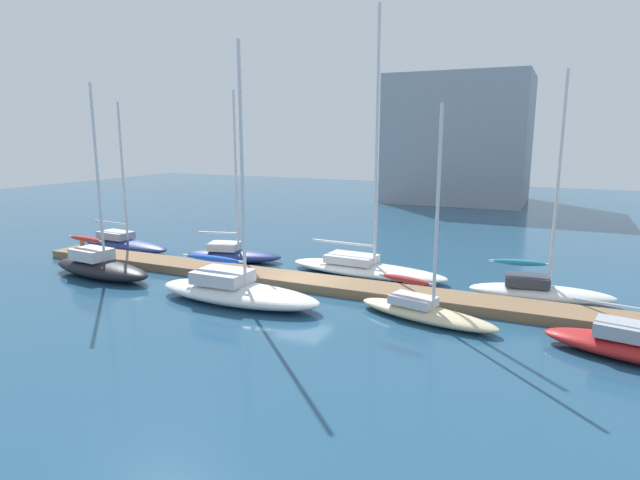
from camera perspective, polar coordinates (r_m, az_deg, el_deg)
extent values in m
plane|color=navy|center=(26.72, -1.81, -4.98)|extent=(120.00, 120.00, 0.00)
cube|color=#846647|center=(26.66, -1.81, -4.53)|extent=(33.86, 2.08, 0.43)
cylinder|color=#846647|center=(37.45, -24.39, -0.41)|extent=(0.28, 0.28, 1.06)
ellipsoid|color=navy|center=(37.03, -20.49, -0.50)|extent=(7.68, 2.60, 0.73)
cube|color=#9EA3AD|center=(37.49, -21.29, 0.52)|extent=(2.37, 1.57, 0.47)
cylinder|color=silver|center=(36.12, -20.62, 6.86)|extent=(0.15, 0.15, 8.80)
cylinder|color=silver|center=(37.71, -21.82, 1.79)|extent=(3.16, 0.38, 0.12)
ellipsoid|color=black|center=(30.46, -22.66, -2.93)|extent=(7.01, 2.74, 0.91)
cube|color=silver|center=(30.83, -23.53, -1.40)|extent=(2.19, 1.64, 0.59)
cylinder|color=silver|center=(29.42, -23.00, 6.53)|extent=(0.14, 0.14, 9.16)
cylinder|color=silver|center=(31.01, -24.09, 0.11)|extent=(2.87, 0.40, 0.11)
ellipsoid|color=#B72D28|center=(31.01, -24.09, 0.11)|extent=(2.61, 0.62, 0.28)
ellipsoid|color=navy|center=(32.12, -9.34, -1.69)|extent=(6.20, 3.32, 0.68)
cube|color=silver|center=(32.20, -10.36, -0.66)|extent=(2.05, 1.75, 0.44)
cylinder|color=silver|center=(31.28, -9.12, 7.23)|extent=(0.14, 0.14, 9.31)
cylinder|color=silver|center=(32.17, -11.00, 0.78)|extent=(2.43, 0.72, 0.11)
ellipsoid|color=white|center=(24.23, -8.89, -5.78)|extent=(8.16, 2.67, 0.86)
cube|color=silver|center=(24.48, -10.53, -3.91)|extent=(2.45, 1.86, 0.56)
cylinder|color=silver|center=(22.98, -8.47, 7.75)|extent=(0.15, 0.15, 10.51)
cylinder|color=silver|center=(24.57, -11.52, -1.99)|extent=(3.42, 0.13, 0.12)
ellipsoid|color=blue|center=(24.57, -11.52, -1.99)|extent=(3.08, 0.37, 0.28)
ellipsoid|color=white|center=(28.60, 5.06, -3.24)|extent=(9.04, 2.94, 0.65)
cube|color=silver|center=(28.82, 3.45, -2.01)|extent=(2.77, 1.86, 0.42)
cylinder|color=silver|center=(27.51, 6.19, 10.72)|extent=(0.15, 0.15, 13.18)
cylinder|color=silver|center=(28.86, 2.51, -0.31)|extent=(3.75, 0.33, 0.12)
ellipsoid|color=beige|center=(22.19, 11.43, -7.88)|extent=(6.31, 2.99, 0.57)
cube|color=silver|center=(22.31, 10.08, -6.45)|extent=(2.04, 1.52, 0.37)
cylinder|color=silver|center=(21.04, 12.63, 3.23)|extent=(0.14, 0.14, 8.13)
cylinder|color=silver|center=(22.24, 9.32, -4.25)|extent=(2.52, 0.71, 0.11)
ellipsoid|color=#B72D28|center=(22.24, 9.32, -4.25)|extent=(2.33, 0.89, 0.28)
ellipsoid|color=white|center=(26.34, 22.82, -5.35)|extent=(6.54, 2.69, 0.69)
cube|color=#333842|center=(26.14, 21.53, -4.08)|extent=(2.05, 1.58, 0.45)
cylinder|color=silver|center=(25.46, 24.42, 5.75)|extent=(0.14, 0.14, 9.56)
cylinder|color=silver|center=(25.92, 20.82, -2.30)|extent=(2.66, 0.43, 0.11)
ellipsoid|color=teal|center=(25.92, 20.82, -2.30)|extent=(2.43, 0.64, 0.28)
cube|color=#9EA3AD|center=(20.95, 30.36, -8.46)|extent=(2.17, 1.67, 0.48)
cylinder|color=silver|center=(20.73, 29.50, -6.22)|extent=(2.72, 0.61, 0.11)
cube|color=#9399A3|center=(62.51, 14.84, 10.50)|extent=(15.02, 11.64, 13.94)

